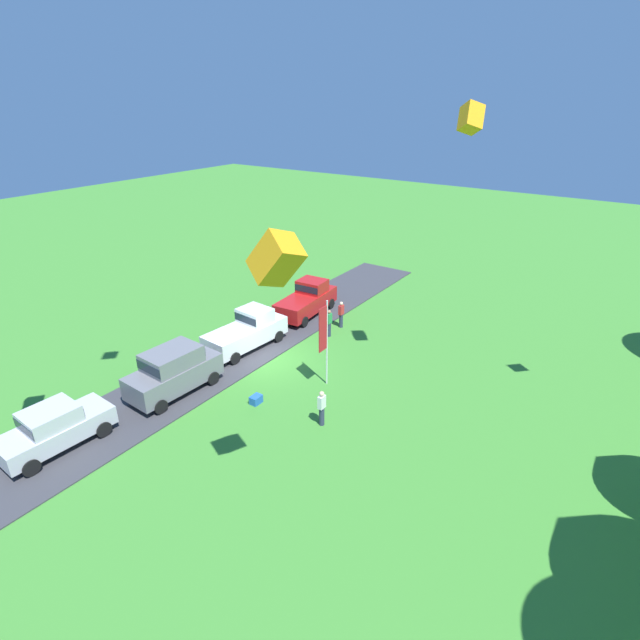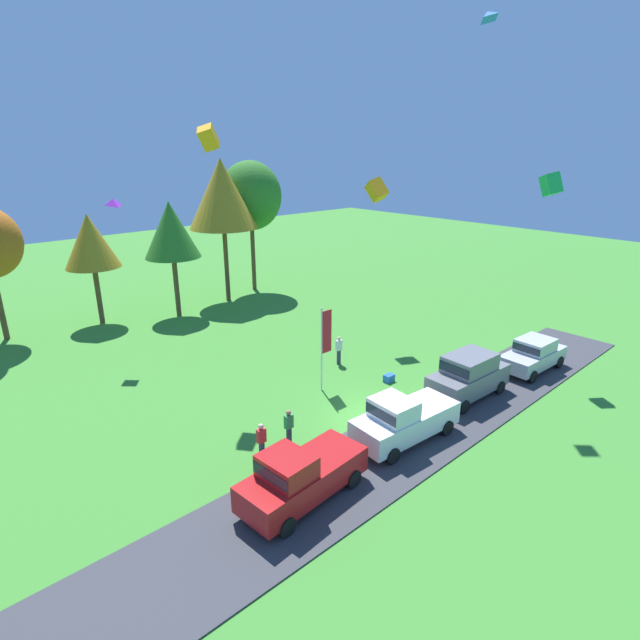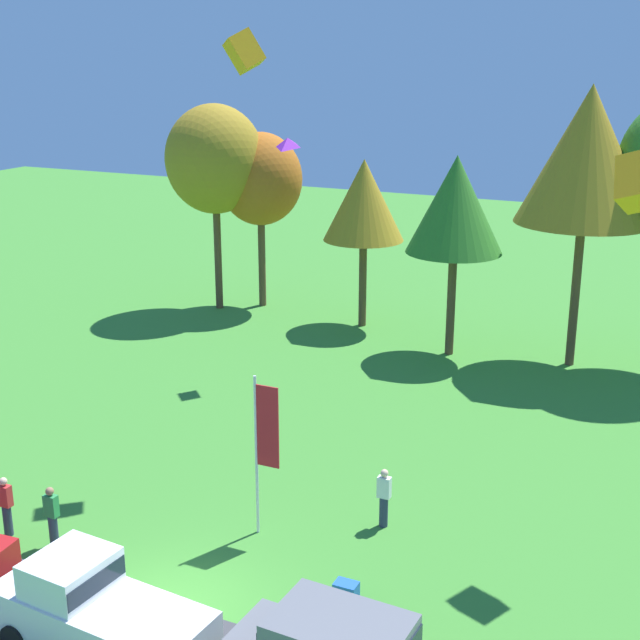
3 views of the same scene
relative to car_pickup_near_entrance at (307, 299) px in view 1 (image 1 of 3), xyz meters
The scene contains 13 objects.
ground_plane 6.92m from the car_pickup_near_entrance, 18.20° to the left, with size 120.00×120.00×0.00m, color #3D842D.
pavement_strip 6.57m from the car_pickup_near_entrance, ahead, with size 36.00×4.40×0.06m, color #38383D.
car_pickup_near_entrance is the anchor object (origin of this frame).
car_pickup_far_end 5.75m from the car_pickup_near_entrance, ahead, with size 5.13×2.36×2.14m.
car_suv_mid_row 11.37m from the car_pickup_near_entrance, ahead, with size 4.68×2.22×2.28m.
car_sedan_by_flagpole 16.93m from the car_pickup_near_entrance, ahead, with size 4.49×2.14×1.84m.
person_on_lawn 3.59m from the car_pickup_near_entrance, 57.03° to the left, with size 0.36×0.24×1.71m.
person_beside_suv 12.15m from the car_pickup_near_entrance, 38.90° to the left, with size 0.36×0.24×1.71m.
person_watching_sky 2.95m from the car_pickup_near_entrance, 81.02° to the left, with size 0.36×0.24×1.71m.
flag_banner 9.11m from the car_pickup_near_entrance, 41.25° to the left, with size 0.71×0.08×4.53m.
cooler_box 10.72m from the car_pickup_near_entrance, 22.80° to the left, with size 0.56×0.40×0.40m, color blue.
kite_box_low_drifter 19.83m from the car_pickup_near_entrance, 33.71° to the left, with size 0.86×0.86×1.21m, color orange.
kite_box_near_flag 16.07m from the car_pickup_near_entrance, 71.31° to the left, with size 0.72×0.72×1.00m, color orange.
Camera 1 is at (17.95, 15.77, 13.38)m, focal length 28.00 mm.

